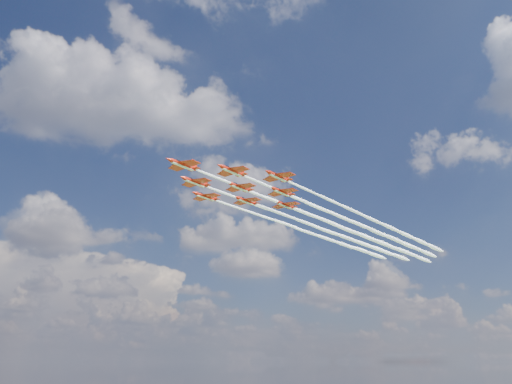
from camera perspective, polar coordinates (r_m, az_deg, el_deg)
jet_lead at (r=169.28m, az=7.11°, el=-2.95°), size 100.11×84.82×2.54m
jet_row2_port at (r=174.99m, az=10.82°, el=-3.29°), size 100.11×84.82×2.54m
jet_row2_starb at (r=181.41m, az=7.14°, el=-4.03°), size 100.11×84.82×2.54m
jet_row3_port at (r=181.40m, az=14.30°, el=-3.59°), size 100.11×84.82×2.54m
jet_row3_centre at (r=187.12m, az=10.62°, el=-4.31°), size 100.11×84.82×2.54m
jet_row3_starb at (r=193.59m, az=7.17°, el=-4.97°), size 100.11×84.82×2.54m
jet_row4_port at (r=193.48m, az=13.89°, el=-4.56°), size 100.11×84.82×2.54m
jet_row4_starb at (r=199.31m, az=10.44°, el=-5.21°), size 100.11×84.82×2.54m
jet_tail at (r=205.63m, az=13.52°, el=-5.41°), size 100.11×84.82×2.54m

